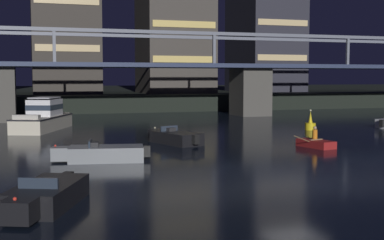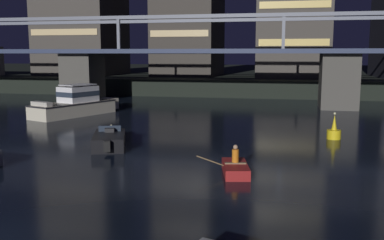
{
  "view_description": "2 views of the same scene",
  "coord_description": "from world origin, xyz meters",
  "px_view_note": "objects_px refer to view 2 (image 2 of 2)",
  "views": [
    {
      "loc": [
        -10.82,
        -19.54,
        4.47
      ],
      "look_at": [
        -0.25,
        14.09,
        1.56
      ],
      "focal_mm": 48.38,
      "sensor_mm": 36.0,
      "label": 1
    },
    {
      "loc": [
        8.74,
        -10.51,
        5.53
      ],
      "look_at": [
        2.54,
        18.76,
        1.02
      ],
      "focal_mm": 41.39,
      "sensor_mm": 36.0,
      "label": 2
    }
  ],
  "objects_px": {
    "cabin_cruiser_near_left": "(76,104)",
    "channel_buoy": "(334,132)",
    "speedboat_near_center": "(109,139)",
    "dinghy_with_paddler": "(235,168)",
    "river_bridge": "(203,66)"
  },
  "relations": [
    {
      "from": "cabin_cruiser_near_left",
      "to": "channel_buoy",
      "type": "distance_m",
      "value": 22.72
    },
    {
      "from": "speedboat_near_center",
      "to": "dinghy_with_paddler",
      "type": "height_order",
      "value": "dinghy_with_paddler"
    },
    {
      "from": "river_bridge",
      "to": "speedboat_near_center",
      "type": "xyz_separation_m",
      "value": [
        -1.53,
        -22.48,
        -3.83
      ]
    },
    {
      "from": "cabin_cruiser_near_left",
      "to": "speedboat_near_center",
      "type": "relative_size",
      "value": 1.81
    },
    {
      "from": "cabin_cruiser_near_left",
      "to": "dinghy_with_paddler",
      "type": "xyz_separation_m",
      "value": [
        16.29,
        -16.73,
        -0.77
      ]
    },
    {
      "from": "cabin_cruiser_near_left",
      "to": "channel_buoy",
      "type": "xyz_separation_m",
      "value": [
        21.63,
        -6.92,
        -0.57
      ]
    },
    {
      "from": "channel_buoy",
      "to": "dinghy_with_paddler",
      "type": "xyz_separation_m",
      "value": [
        -5.34,
        -9.8,
        -0.2
      ]
    },
    {
      "from": "speedboat_near_center",
      "to": "dinghy_with_paddler",
      "type": "distance_m",
      "value": 9.32
    },
    {
      "from": "cabin_cruiser_near_left",
      "to": "dinghy_with_paddler",
      "type": "relative_size",
      "value": 3.34
    },
    {
      "from": "speedboat_near_center",
      "to": "dinghy_with_paddler",
      "type": "bearing_deg",
      "value": -29.57
    },
    {
      "from": "river_bridge",
      "to": "channel_buoy",
      "type": "height_order",
      "value": "river_bridge"
    },
    {
      "from": "dinghy_with_paddler",
      "to": "channel_buoy",
      "type": "bearing_deg",
      "value": 61.4
    },
    {
      "from": "channel_buoy",
      "to": "dinghy_with_paddler",
      "type": "height_order",
      "value": "channel_buoy"
    },
    {
      "from": "speedboat_near_center",
      "to": "cabin_cruiser_near_left",
      "type": "bearing_deg",
      "value": 124.02
    },
    {
      "from": "speedboat_near_center",
      "to": "channel_buoy",
      "type": "height_order",
      "value": "channel_buoy"
    }
  ]
}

